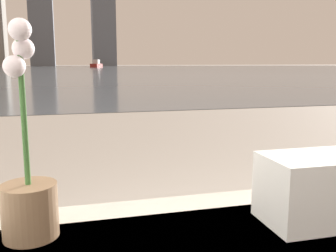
# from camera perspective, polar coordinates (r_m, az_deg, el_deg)

# --- Properties ---
(potted_orchid) EXTENTS (0.12, 0.12, 0.46)m
(potted_orchid) POSITION_cam_1_polar(r_m,az_deg,el_deg) (0.86, -20.50, -8.83)
(potted_orchid) COLOR #8C6B4C
(potted_orchid) RESTS_ON bathtub
(towel_stack) EXTENTS (0.27, 0.16, 0.16)m
(towel_stack) POSITION_cam_1_polar(r_m,az_deg,el_deg) (0.96, 21.85, -8.86)
(towel_stack) COLOR white
(towel_stack) RESTS_ON bathtub
(harbor_water) EXTENTS (180.00, 110.00, 0.01)m
(harbor_water) POSITION_cam_1_polar(r_m,az_deg,el_deg) (61.98, -14.25, 8.47)
(harbor_water) COLOR slate
(harbor_water) RESTS_ON ground_plane
(harbor_boat_0) EXTENTS (2.77, 4.41, 1.56)m
(harbor_boat_0) POSITION_cam_1_polar(r_m,az_deg,el_deg) (77.99, -10.86, 9.18)
(harbor_boat_0) COLOR maroon
(harbor_boat_0) RESTS_ON harbor_water
(skyline_tower_2) EXTENTS (6.78, 6.84, 32.27)m
(skyline_tower_2) POSITION_cam_1_polar(r_m,az_deg,el_deg) (119.17, -18.83, 16.45)
(skyline_tower_2) COLOR slate
(skyline_tower_2) RESTS_ON ground_plane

